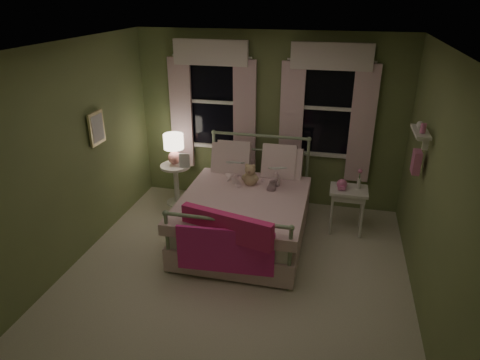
% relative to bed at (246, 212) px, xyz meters
% --- Properties ---
extents(room_shell, '(4.20, 4.20, 4.20)m').
position_rel_bed_xyz_m(room_shell, '(0.07, -0.89, 0.92)').
color(room_shell, white).
rests_on(room_shell, ground).
extents(bed, '(1.58, 2.04, 1.18)m').
position_rel_bed_xyz_m(bed, '(0.00, 0.00, 0.00)').
color(bed, white).
rests_on(bed, ground).
extents(pink_throw, '(1.10, 0.36, 0.71)m').
position_rel_bed_xyz_m(pink_throw, '(-0.00, -1.03, 0.23)').
color(pink_throw, '#F02F7C').
rests_on(pink_throw, bed).
extents(child_left, '(0.30, 0.26, 0.70)m').
position_rel_bed_xyz_m(child_left, '(-0.28, 0.42, 0.53)').
color(child_left, '#F7D1DD').
rests_on(child_left, bed).
extents(child_right, '(0.32, 0.26, 0.65)m').
position_rel_bed_xyz_m(child_right, '(0.28, 0.42, 0.51)').
color(child_right, '#F7D1DD').
rests_on(child_right, bed).
extents(book_left, '(0.20, 0.12, 0.26)m').
position_rel_bed_xyz_m(book_left, '(-0.28, 0.17, 0.58)').
color(book_left, beige).
rests_on(book_left, child_left).
extents(book_right, '(0.22, 0.17, 0.26)m').
position_rel_bed_xyz_m(book_right, '(0.28, 0.17, 0.54)').
color(book_right, beige).
rests_on(book_right, child_right).
extents(teddy_bear, '(0.24, 0.20, 0.32)m').
position_rel_bed_xyz_m(teddy_bear, '(-0.00, 0.26, 0.41)').
color(teddy_bear, tan).
rests_on(teddy_bear, bed).
extents(nightstand_left, '(0.46, 0.46, 0.65)m').
position_rel_bed_xyz_m(nightstand_left, '(-1.28, 0.74, 0.03)').
color(nightstand_left, white).
rests_on(nightstand_left, ground).
extents(table_lamp, '(0.30, 0.30, 0.47)m').
position_rel_bed_xyz_m(table_lamp, '(-1.28, 0.74, 0.57)').
color(table_lamp, pink).
rests_on(table_lamp, nightstand_left).
extents(book_nightstand, '(0.19, 0.25, 0.02)m').
position_rel_bed_xyz_m(book_nightstand, '(-1.18, 0.66, 0.27)').
color(book_nightstand, beige).
rests_on(book_nightstand, nightstand_left).
extents(nightstand_right, '(0.50, 0.40, 0.64)m').
position_rel_bed_xyz_m(nightstand_right, '(1.32, 0.47, 0.17)').
color(nightstand_right, white).
rests_on(nightstand_right, ground).
extents(pink_toy, '(0.14, 0.18, 0.14)m').
position_rel_bed_xyz_m(pink_toy, '(1.22, 0.46, 0.32)').
color(pink_toy, pink).
rests_on(pink_toy, nightstand_right).
extents(bud_vase, '(0.06, 0.06, 0.28)m').
position_rel_bed_xyz_m(bud_vase, '(1.44, 0.52, 0.41)').
color(bud_vase, white).
rests_on(bud_vase, nightstand_right).
extents(window_left, '(1.34, 0.13, 1.96)m').
position_rel_bed_xyz_m(window_left, '(-0.78, 1.14, 1.24)').
color(window_left, black).
rests_on(window_left, room_shell).
extents(window_right, '(1.34, 0.13, 1.96)m').
position_rel_bed_xyz_m(window_right, '(0.92, 1.14, 1.24)').
color(window_right, black).
rests_on(window_right, room_shell).
extents(wall_shelf, '(0.15, 0.50, 0.60)m').
position_rel_bed_xyz_m(wall_shelf, '(1.97, -0.19, 1.14)').
color(wall_shelf, white).
rests_on(wall_shelf, room_shell).
extents(framed_picture, '(0.03, 0.32, 0.42)m').
position_rel_bed_xyz_m(framed_picture, '(-1.87, -0.29, 1.12)').
color(framed_picture, beige).
rests_on(framed_picture, room_shell).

